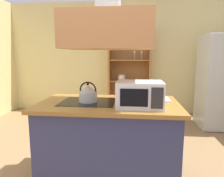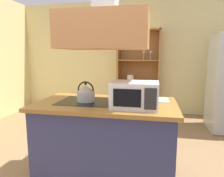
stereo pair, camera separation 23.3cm
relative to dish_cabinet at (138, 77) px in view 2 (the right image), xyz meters
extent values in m
cube|color=beige|center=(-0.05, 0.22, 0.46)|extent=(6.00, 0.12, 2.70)
cube|color=navy|center=(-0.16, -2.77, -0.46)|extent=(1.47, 0.80, 0.86)
cube|color=olive|center=(-0.16, -2.77, -0.01)|extent=(1.55, 0.88, 0.04)
cube|color=black|center=(-0.39, -2.77, 0.01)|extent=(0.60, 0.48, 0.00)
cube|color=#BC7D48|center=(-0.16, -2.77, 0.77)|extent=(0.90, 0.70, 0.36)
cube|color=#9F6833|center=(-0.47, -0.04, 0.11)|extent=(0.04, 0.40, 2.00)
cube|color=#9F6833|center=(0.48, -0.04, 0.11)|extent=(0.04, 0.40, 2.00)
cube|color=#9F6833|center=(0.00, -0.04, 1.09)|extent=(0.99, 0.40, 0.03)
cube|color=#9F6833|center=(0.00, -0.04, -0.85)|extent=(0.99, 0.40, 0.08)
cube|color=#9F6833|center=(0.00, 0.15, 0.11)|extent=(0.99, 0.02, 2.00)
cube|color=#9F6833|center=(0.00, -0.04, -0.09)|extent=(0.91, 0.36, 0.02)
cube|color=#9F6833|center=(0.00, -0.04, 0.41)|extent=(0.91, 0.36, 0.02)
cylinder|color=beige|center=(-0.17, -0.09, -0.06)|extent=(0.18, 0.18, 0.05)
cylinder|color=beige|center=(-0.17, -0.09, -0.01)|extent=(0.17, 0.17, 0.05)
cylinder|color=beige|center=(-0.17, -0.09, 0.03)|extent=(0.16, 0.16, 0.05)
cylinder|color=silver|center=(0.12, -0.08, 0.48)|extent=(0.01, 0.01, 0.12)
cone|color=silver|center=(0.12, -0.08, 0.58)|extent=(0.07, 0.07, 0.08)
cylinder|color=silver|center=(0.28, -0.08, 0.48)|extent=(0.01, 0.01, 0.12)
cone|color=silver|center=(0.28, -0.08, 0.58)|extent=(0.07, 0.07, 0.08)
cylinder|color=#B9C2BF|center=(-0.39, -2.77, 0.07)|extent=(0.20, 0.20, 0.11)
cone|color=silver|center=(-0.39, -2.77, 0.16)|extent=(0.19, 0.19, 0.07)
sphere|color=black|center=(-0.39, -2.77, 0.21)|extent=(0.03, 0.03, 0.03)
torus|color=black|center=(-0.39, -2.77, 0.14)|extent=(0.19, 0.02, 0.19)
cube|color=white|center=(0.36, -2.58, 0.02)|extent=(0.35, 0.25, 0.02)
cube|color=silver|center=(0.18, -2.94, 0.14)|extent=(0.46, 0.34, 0.26)
cube|color=black|center=(0.12, -3.11, 0.14)|extent=(0.26, 0.01, 0.17)
cube|color=#262628|center=(0.33, -3.11, 0.14)|extent=(0.11, 0.01, 0.20)
camera|label=1|loc=(0.12, -4.99, 0.53)|focal=33.18mm
camera|label=2|loc=(0.35, -4.96, 0.53)|focal=33.18mm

